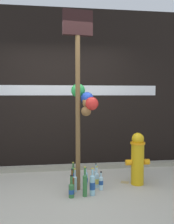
% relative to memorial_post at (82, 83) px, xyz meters
% --- Properties ---
extents(ground_plane, '(14.00, 14.00, 0.00)m').
position_rel_memorial_post_xyz_m(ground_plane, '(-0.25, -0.29, -1.61)').
color(ground_plane, '#ADA899').
extents(building_wall, '(10.00, 0.21, 3.18)m').
position_rel_memorial_post_xyz_m(building_wall, '(-0.25, 1.42, -0.02)').
color(building_wall, black).
rests_on(building_wall, ground_plane).
extents(curb_strip, '(8.00, 0.12, 0.08)m').
position_rel_memorial_post_xyz_m(curb_strip, '(-0.25, 0.94, -1.57)').
color(curb_strip, gray).
rests_on(curb_strip, ground_plane).
extents(memorial_post, '(0.52, 0.47, 2.67)m').
position_rel_memorial_post_xyz_m(memorial_post, '(0.00, 0.00, 0.00)').
color(memorial_post, brown).
rests_on(memorial_post, ground_plane).
extents(fire_hydrant, '(0.39, 0.24, 0.84)m').
position_rel_memorial_post_xyz_m(fire_hydrant, '(0.91, 0.06, -1.19)').
color(fire_hydrant, gold).
rests_on(fire_hydrant, ground_plane).
extents(bottle_0, '(0.07, 0.07, 0.37)m').
position_rel_memorial_post_xyz_m(bottle_0, '(-0.16, -0.21, -1.46)').
color(bottle_0, brown).
rests_on(bottle_0, ground_plane).
extents(bottle_1, '(0.07, 0.07, 0.28)m').
position_rel_memorial_post_xyz_m(bottle_1, '(0.28, -0.10, -1.50)').
color(bottle_1, '#B2DBEA').
rests_on(bottle_1, ground_plane).
extents(bottle_2, '(0.06, 0.06, 0.33)m').
position_rel_memorial_post_xyz_m(bottle_2, '(0.25, 0.18, -1.49)').
color(bottle_2, '#93CCE0').
rests_on(bottle_2, ground_plane).
extents(bottle_3, '(0.06, 0.06, 0.38)m').
position_rel_memorial_post_xyz_m(bottle_3, '(-0.13, 0.11, -1.45)').
color(bottle_3, '#337038').
rests_on(bottle_3, ground_plane).
extents(bottle_4, '(0.08, 0.08, 0.32)m').
position_rel_memorial_post_xyz_m(bottle_4, '(-0.18, -0.31, -1.50)').
color(bottle_4, '#337038').
rests_on(bottle_4, ground_plane).
extents(bottle_5, '(0.07, 0.07, 0.43)m').
position_rel_memorial_post_xyz_m(bottle_5, '(0.01, -0.30, -1.44)').
color(bottle_5, '#337038').
rests_on(bottle_5, ground_plane).
extents(bottle_6, '(0.06, 0.06, 0.35)m').
position_rel_memorial_post_xyz_m(bottle_6, '(-0.12, -0.12, -1.47)').
color(bottle_6, '#B2DBEA').
rests_on(bottle_6, ground_plane).
extents(bottle_7, '(0.08, 0.08, 0.40)m').
position_rel_memorial_post_xyz_m(bottle_7, '(0.12, -0.27, -1.46)').
color(bottle_7, '#93CCE0').
rests_on(bottle_7, ground_plane).
extents(bottle_8, '(0.07, 0.07, 0.33)m').
position_rel_memorial_post_xyz_m(bottle_8, '(0.23, 0.00, -1.49)').
color(bottle_8, '#B2DBEA').
rests_on(bottle_8, ground_plane).
extents(bottle_9, '(0.07, 0.07, 0.28)m').
position_rel_memorial_post_xyz_m(bottle_9, '(0.08, 0.14, -1.51)').
color(bottle_9, '#93CCE0').
rests_on(bottle_9, ground_plane).
extents(litter_0, '(0.16, 0.15, 0.01)m').
position_rel_memorial_post_xyz_m(litter_0, '(0.73, 0.15, -1.61)').
color(litter_0, tan).
rests_on(litter_0, ground_plane).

